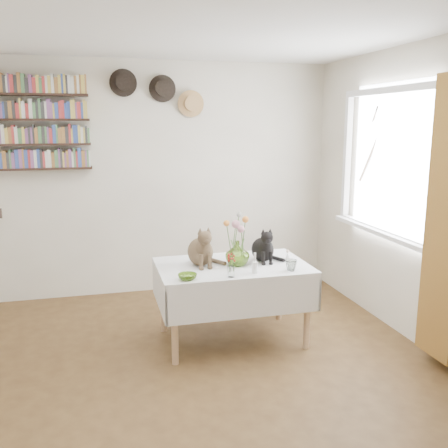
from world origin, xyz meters
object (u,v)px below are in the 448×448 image
object	(u,v)px
tabby_cat	(200,245)
black_cat	(263,243)
bookshelf_unit	(37,124)
flower_vase	(237,253)
dining_table	(232,283)

from	to	relation	value
tabby_cat	black_cat	world-z (taller)	tabby_cat
bookshelf_unit	flower_vase	bearing A→B (deg)	-41.18
black_cat	flower_vase	world-z (taller)	black_cat
flower_vase	tabby_cat	bearing A→B (deg)	162.02
tabby_cat	bookshelf_unit	size ratio (longest dim) A/B	0.35
tabby_cat	black_cat	xyz separation A→B (m)	(0.55, -0.02, -0.02)
dining_table	tabby_cat	world-z (taller)	tabby_cat
tabby_cat	bookshelf_unit	distance (m)	2.14
black_cat	flower_vase	distance (m)	0.27
tabby_cat	black_cat	bearing A→B (deg)	-7.00
dining_table	black_cat	size ratio (longest dim) A/B	4.06
dining_table	tabby_cat	distance (m)	0.44
dining_table	flower_vase	xyz separation A→B (m)	(0.03, -0.03, 0.27)
black_cat	bookshelf_unit	world-z (taller)	bookshelf_unit
tabby_cat	flower_vase	xyz separation A→B (m)	(0.30, -0.10, -0.07)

